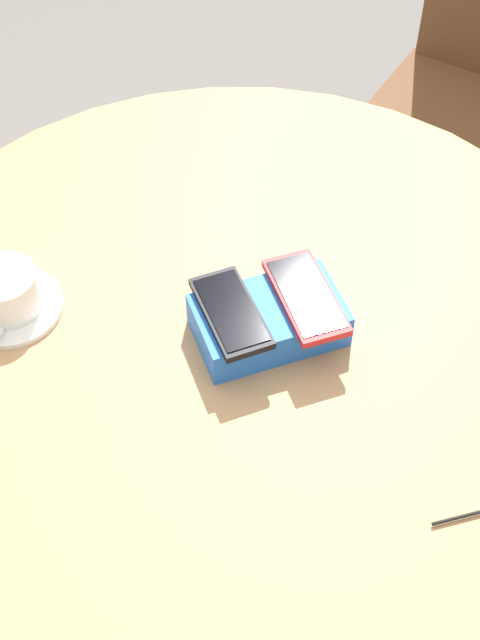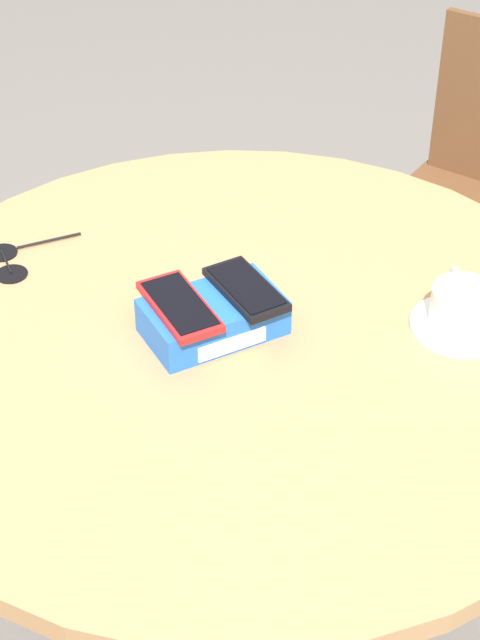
{
  "view_description": "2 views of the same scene",
  "coord_description": "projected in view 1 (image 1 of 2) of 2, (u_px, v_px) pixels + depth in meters",
  "views": [
    {
      "loc": [
        0.33,
        0.63,
        1.62
      ],
      "look_at": [
        0.0,
        0.0,
        0.75
      ],
      "focal_mm": 50.0,
      "sensor_mm": 36.0,
      "label": 1
    },
    {
      "loc": [
        -0.68,
        -0.93,
        1.63
      ],
      "look_at": [
        0.0,
        0.0,
        0.75
      ],
      "focal_mm": 60.0,
      "sensor_mm": 36.0,
      "label": 2
    }
  ],
  "objects": [
    {
      "name": "chair_far_side",
      "position": [
        476.0,
        113.0,
        1.88
      ],
      "size": [
        0.58,
        0.58,
        0.83
      ],
      "color": "brown",
      "rests_on": "ground_plane"
    },
    {
      "name": "phone_box",
      "position": [
        269.0,
        320.0,
        1.12
      ],
      "size": [
        0.2,
        0.13,
        0.05
      ],
      "color": "blue",
      "rests_on": "round_table"
    },
    {
      "name": "round_table",
      "position": [
        240.0,
        378.0,
        1.22
      ],
      "size": [
        1.03,
        1.03,
        0.73
      ],
      "color": "#2D2D2D",
      "rests_on": "ground_plane"
    },
    {
      "name": "ground_plane",
      "position": [
        240.0,
        567.0,
        1.7
      ],
      "size": [
        8.0,
        8.0,
        0.0
      ],
      "primitive_type": "plane",
      "color": "slate"
    },
    {
      "name": "coffee_cup",
      "position": [
        5.0,
        292.0,
        1.13
      ],
      "size": [
        0.09,
        0.11,
        0.06
      ],
      "color": "white",
      "rests_on": "saucer"
    },
    {
      "name": "phone_red",
      "position": [
        306.0,
        296.0,
        1.1
      ],
      "size": [
        0.09,
        0.15,
        0.01
      ],
      "color": "red",
      "rests_on": "phone_box"
    },
    {
      "name": "phone_black",
      "position": [
        231.0,
        313.0,
        1.08
      ],
      "size": [
        0.08,
        0.14,
        0.01
      ],
      "color": "black",
      "rests_on": "phone_box"
    },
    {
      "name": "saucer",
      "position": [
        11.0,
        307.0,
        1.16
      ],
      "size": [
        0.14,
        0.14,
        0.01
      ],
      "primitive_type": "cylinder",
      "color": "white",
      "rests_on": "round_table"
    }
  ]
}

